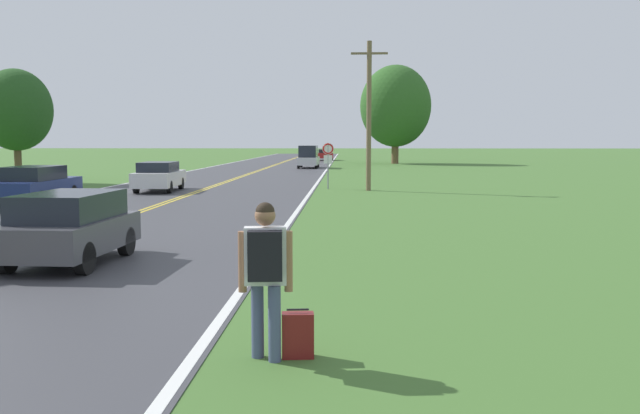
# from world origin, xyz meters

# --- Properties ---
(hitchhiker_person) EXTENTS (0.62, 0.44, 1.82)m
(hitchhiker_person) POSITION_xyz_m (6.35, 4.17, 1.11)
(hitchhiker_person) COLOR #475175
(hitchhiker_person) RESTS_ON ground
(suitcase) EXTENTS (0.38, 0.23, 0.58)m
(suitcase) POSITION_xyz_m (6.70, 4.29, 0.26)
(suitcase) COLOR maroon
(suitcase) RESTS_ON ground
(traffic_sign) EXTENTS (0.60, 0.10, 2.37)m
(traffic_sign) POSITION_xyz_m (6.27, 31.44, 1.78)
(traffic_sign) COLOR gray
(traffic_sign) RESTS_ON ground
(utility_pole_midground) EXTENTS (1.80, 0.24, 7.33)m
(utility_pole_midground) POSITION_xyz_m (8.31, 30.34, 3.81)
(utility_pole_midground) COLOR brown
(utility_pole_midground) RESTS_ON ground
(tree_left_verge) EXTENTS (7.48, 7.48, 10.39)m
(tree_left_verge) POSITION_xyz_m (12.32, 69.08, 6.07)
(tree_left_verge) COLOR brown
(tree_left_verge) RESTS_ON ground
(tree_behind_sign) EXTENTS (4.09, 4.09, 6.60)m
(tree_behind_sign) POSITION_xyz_m (-11.87, 35.27, 4.23)
(tree_behind_sign) COLOR brown
(tree_behind_sign) RESTS_ON ground
(car_dark_grey_hatchback_approaching) EXTENTS (1.84, 3.54, 1.46)m
(car_dark_grey_hatchback_approaching) POSITION_xyz_m (1.66, 10.03, 0.78)
(car_dark_grey_hatchback_approaching) COLOR black
(car_dark_grey_hatchback_approaching) RESTS_ON ground
(car_dark_blue_sedan_mid_near) EXTENTS (1.89, 4.84, 1.53)m
(car_dark_blue_sedan_mid_near) POSITION_xyz_m (-4.60, 21.80, 0.80)
(car_dark_blue_sedan_mid_near) COLOR black
(car_dark_blue_sedan_mid_near) RESTS_ON ground
(car_white_sedan_mid_far) EXTENTS (1.97, 4.52, 1.45)m
(car_white_sedan_mid_far) POSITION_xyz_m (-1.95, 29.41, 0.75)
(car_white_sedan_mid_far) COLOR black
(car_white_sedan_mid_far) RESTS_ON ground
(car_silver_van_receding) EXTENTS (1.81, 4.79, 2.01)m
(car_silver_van_receding) POSITION_xyz_m (3.76, 57.34, 1.04)
(car_silver_van_receding) COLOR black
(car_silver_van_receding) RESTS_ON ground
(car_red_sedan_distant) EXTENTS (2.07, 4.32, 1.37)m
(car_red_sedan_distant) POSITION_xyz_m (4.51, 80.27, 0.73)
(car_red_sedan_distant) COLOR black
(car_red_sedan_distant) RESTS_ON ground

